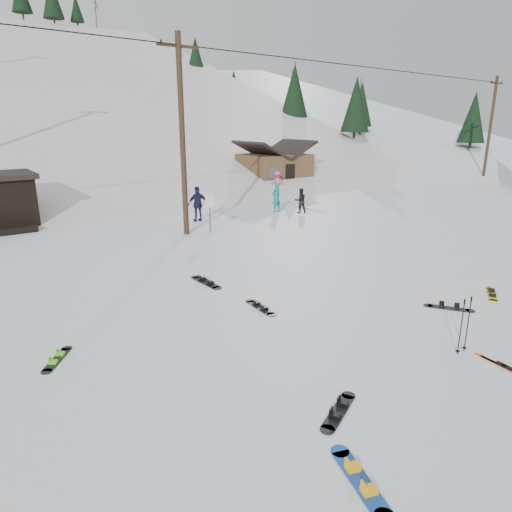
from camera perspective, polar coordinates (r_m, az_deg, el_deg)
ground at (r=10.87m, az=16.85°, el=-13.46°), size 200.00×200.00×0.00m
ski_slope at (r=63.45m, az=-26.85°, el=-1.03°), size 60.00×85.24×65.97m
ridge_right at (r=73.75m, az=4.11°, el=3.83°), size 45.66×93.98×54.59m
treeline_right at (r=64.79m, az=7.47°, el=11.81°), size 20.00×60.00×10.00m
utility_pole at (r=21.83m, az=-9.21°, el=14.77°), size 2.00×0.26×9.00m
utility_pole_right at (r=47.39m, az=27.24°, el=14.12°), size 2.00×0.26×9.00m
trail_sign at (r=22.33m, az=-5.78°, el=6.13°), size 0.50×0.09×1.85m
lift_hut at (r=26.92m, az=-29.29°, el=6.09°), size 3.40×4.10×2.75m
cabin at (r=37.45m, az=2.30°, el=10.76°), size 5.39×4.40×3.77m
hero_snowboard at (r=7.94m, az=12.93°, el=-25.68°), size 0.74×1.61×0.12m
hero_skis at (r=11.88m, az=28.65°, el=-12.07°), size 0.25×1.47×0.08m
ski_poles at (r=11.87m, az=24.62°, el=-7.83°), size 0.38×0.10×1.38m
board_scatter_a at (r=9.26m, az=10.28°, el=-18.53°), size 1.36×0.80×0.10m
board_scatter_b at (r=15.62m, az=-6.28°, el=-3.25°), size 0.39×1.67×0.12m
board_scatter_c at (r=11.73m, az=-23.62°, el=-11.71°), size 0.87×1.09×0.09m
board_scatter_d at (r=14.63m, az=22.99°, el=-5.97°), size 0.91×1.22×0.10m
board_scatter_e at (r=16.31m, az=27.39°, el=-4.25°), size 1.25×0.90×0.10m
board_scatter_f at (r=13.51m, az=0.54°, el=-6.41°), size 0.33×1.46×0.10m
skier_teal at (r=27.40m, az=2.55°, el=7.33°), size 0.71×0.52×1.78m
skier_dark at (r=27.31m, az=5.58°, el=6.90°), size 0.87×0.79×1.46m
skier_pink at (r=34.31m, az=2.67°, el=9.15°), size 1.21×0.87×1.69m
skier_navy at (r=25.03m, az=-7.27°, el=6.47°), size 1.17×0.63×1.90m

